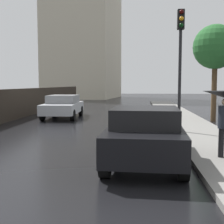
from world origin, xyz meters
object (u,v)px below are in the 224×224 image
(car_silver_mid_road, at_px, (63,106))
(car_black_far_ahead, at_px, (145,135))
(traffic_light, at_px, (180,48))
(street_tree_near, at_px, (215,48))

(car_silver_mid_road, bearing_deg, car_black_far_ahead, 112.50)
(car_silver_mid_road, height_order, traffic_light, traffic_light)
(car_silver_mid_road, relative_size, traffic_light, 0.93)
(traffic_light, xyz_separation_m, street_tree_near, (2.43, 4.56, 0.54))
(car_black_far_ahead, bearing_deg, street_tree_near, 69.77)
(car_silver_mid_road, bearing_deg, traffic_light, 135.34)
(car_black_far_ahead, bearing_deg, traffic_light, 75.30)
(traffic_light, bearing_deg, car_black_far_ahead, -107.36)
(car_black_far_ahead, distance_m, traffic_light, 5.49)
(street_tree_near, bearing_deg, car_black_far_ahead, -112.89)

